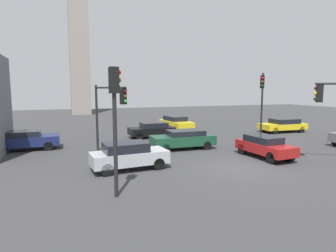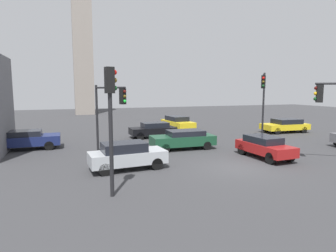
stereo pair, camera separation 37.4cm
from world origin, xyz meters
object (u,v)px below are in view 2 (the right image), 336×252
car_4 (127,155)px  car_7 (264,146)px  car_2 (153,129)px  car_5 (177,123)px  car_0 (183,139)px  traffic_light_0 (110,104)px  traffic_light_1 (111,108)px  car_1 (25,139)px  traffic_light_3 (263,93)px  car_3 (285,125)px

car_4 → car_7: bearing=-6.3°
car_2 → car_5: (3.79, 3.83, 0.05)m
car_0 → car_7: 5.63m
traffic_light_0 → car_2: traffic_light_0 is taller
traffic_light_1 → car_1: 12.41m
traffic_light_3 → car_1: (-18.21, 2.64, -3.23)m
traffic_light_0 → car_0: traffic_light_0 is taller
traffic_light_0 → car_2: (4.48, 5.14, -2.56)m
car_0 → car_2: car_0 is taller
traffic_light_0 → car_4: (0.23, -4.27, -2.51)m
car_4 → car_7: 8.60m
traffic_light_3 → car_1: 18.68m
traffic_light_1 → car_7: 10.86m
car_1 → car_7: size_ratio=1.17×
car_3 → car_2: bearing=-3.1°
traffic_light_3 → car_3: size_ratio=1.23×
car_1 → car_4: car_4 is taller
traffic_light_3 → car_4: size_ratio=1.36×
traffic_light_0 → traffic_light_3: (12.58, 0.59, 0.69)m
car_0 → traffic_light_0: bearing=-2.5°
car_1 → traffic_light_3: bearing=-8.7°
car_3 → car_4: (-17.51, -7.97, 0.05)m
car_4 → traffic_light_3: bearing=17.2°
traffic_light_1 → car_7: size_ratio=1.28×
car_2 → car_7: bearing=112.5°
traffic_light_0 → car_7: bearing=31.6°
car_5 → car_7: 13.54m
car_4 → car_5: (8.04, 13.24, -0.01)m
car_4 → car_5: bearing=54.4°
car_0 → car_7: (3.73, -4.21, 0.01)m
car_2 → car_4: 10.32m
car_5 → car_4: bearing=-36.4°
traffic_light_0 → car_3: size_ratio=0.99×
car_1 → car_5: bearing=21.9°
traffic_light_1 → car_0: size_ratio=1.12×
traffic_light_0 → car_1: traffic_light_0 is taller
traffic_light_0 → car_4: traffic_light_0 is taller
traffic_light_3 → car_1: size_ratio=1.21×
traffic_light_1 → car_5: size_ratio=1.06×
car_0 → car_5: bearing=-107.3°
car_0 → car_4: bearing=40.3°
car_3 → car_7: (-8.91, -8.27, 0.02)m
traffic_light_3 → car_4: (-12.34, -4.87, -3.19)m
car_3 → car_7: size_ratio=1.16×
traffic_light_3 → car_0: traffic_light_3 is taller
car_3 → car_7: car_7 is taller
traffic_light_3 → car_4: 13.65m
traffic_light_1 → car_0: 10.20m
car_2 → car_3: car_3 is taller
traffic_light_1 → car_2: 14.52m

